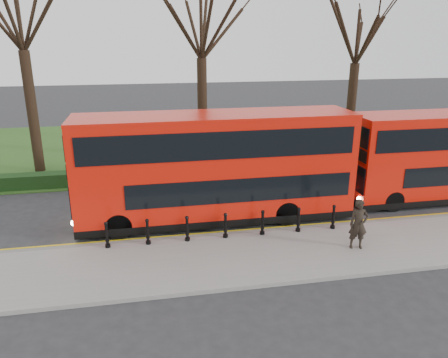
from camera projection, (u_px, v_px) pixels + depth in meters
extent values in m
plane|color=#28282B|center=(191.00, 229.00, 18.62)|extent=(120.00, 120.00, 0.00)
cube|color=gray|center=(200.00, 262.00, 15.80)|extent=(60.00, 4.00, 0.15)
cube|color=slate|center=(193.00, 238.00, 17.66)|extent=(60.00, 0.25, 0.16)
cube|color=#30531B|center=(167.00, 146.00, 32.60)|extent=(60.00, 18.00, 0.06)
cube|color=black|center=(176.00, 173.00, 24.84)|extent=(60.00, 0.90, 0.80)
cube|color=yellow|center=(193.00, 236.00, 17.97)|extent=(60.00, 0.10, 0.01)
cube|color=yellow|center=(192.00, 234.00, 18.15)|extent=(60.00, 0.10, 0.01)
cylinder|color=black|center=(32.00, 113.00, 25.40)|extent=(0.60, 0.60, 7.08)
cylinder|color=black|center=(202.00, 112.00, 27.27)|extent=(0.60, 0.60, 6.57)
cylinder|color=black|center=(351.00, 111.00, 29.13)|extent=(0.60, 0.60, 6.16)
cylinder|color=black|center=(107.00, 235.00, 16.56)|extent=(0.15, 0.15, 1.00)
cylinder|color=black|center=(148.00, 232.00, 16.83)|extent=(0.15, 0.15, 1.00)
cylinder|color=black|center=(187.00, 229.00, 17.11)|extent=(0.15, 0.15, 1.00)
cylinder|color=black|center=(225.00, 226.00, 17.38)|extent=(0.15, 0.15, 1.00)
cylinder|color=black|center=(263.00, 223.00, 17.66)|extent=(0.15, 0.15, 1.00)
cylinder|color=black|center=(298.00, 220.00, 17.93)|extent=(0.15, 0.15, 1.00)
cylinder|color=black|center=(333.00, 217.00, 18.20)|extent=(0.15, 0.15, 1.00)
cube|color=red|center=(216.00, 164.00, 18.87)|extent=(11.86, 2.70, 4.37)
cube|color=black|center=(216.00, 212.00, 19.57)|extent=(11.88, 2.72, 0.32)
cube|color=black|center=(242.00, 191.00, 18.00)|extent=(9.49, 0.04, 1.02)
cube|color=black|center=(221.00, 146.00, 17.24)|extent=(11.21, 0.04, 1.13)
cube|color=black|center=(71.00, 164.00, 17.69)|extent=(0.06, 2.37, 0.59)
cylinder|color=black|center=(119.00, 226.00, 17.64)|extent=(1.08, 0.32, 1.08)
cylinder|color=black|center=(121.00, 205.00, 19.85)|extent=(1.08, 0.32, 1.08)
cylinder|color=black|center=(287.00, 213.00, 18.92)|extent=(1.08, 0.32, 1.08)
cylinder|color=black|center=(271.00, 194.00, 21.13)|extent=(1.08, 0.32, 1.08)
cube|color=black|center=(355.00, 152.00, 20.44)|extent=(0.06, 2.17, 0.54)
cylinder|color=black|center=(393.00, 201.00, 20.39)|extent=(0.99, 0.30, 0.99)
cylinder|color=black|center=(370.00, 186.00, 22.42)|extent=(0.99, 0.30, 0.99)
imported|color=black|center=(358.00, 224.00, 16.39)|extent=(0.78, 0.58, 1.94)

